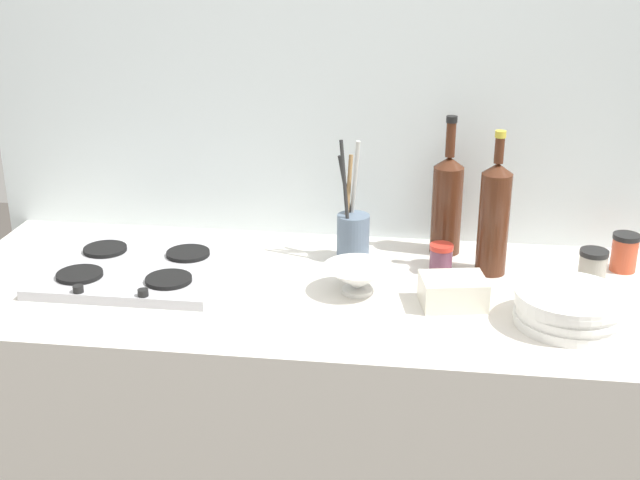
% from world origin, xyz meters
% --- Properties ---
extents(counter_block, '(1.80, 0.70, 0.90)m').
position_xyz_m(counter_block, '(0.00, 0.00, 0.45)').
color(counter_block, silver).
rests_on(counter_block, ground).
extents(backsplash_panel, '(1.90, 0.06, 2.30)m').
position_xyz_m(backsplash_panel, '(0.00, 0.38, 1.15)').
color(backsplash_panel, silver).
rests_on(backsplash_panel, ground).
extents(stovetop_hob, '(0.43, 0.36, 0.04)m').
position_xyz_m(stovetop_hob, '(-0.46, 0.02, 0.91)').
color(stovetop_hob, '#B2B2B7').
rests_on(stovetop_hob, counter_block).
extents(plate_stack, '(0.24, 0.24, 0.08)m').
position_xyz_m(plate_stack, '(0.55, -0.12, 0.94)').
color(plate_stack, white).
rests_on(plate_stack, counter_block).
extents(wine_bottle_leftmost, '(0.07, 0.07, 0.36)m').
position_xyz_m(wine_bottle_leftmost, '(0.40, 0.14, 1.04)').
color(wine_bottle_leftmost, '#472314').
rests_on(wine_bottle_leftmost, counter_block).
extents(wine_bottle_mid_left, '(0.08, 0.08, 0.36)m').
position_xyz_m(wine_bottle_mid_left, '(0.29, 0.27, 1.04)').
color(wine_bottle_mid_left, '#472314').
rests_on(wine_bottle_mid_left, counter_block).
extents(mixing_bowl, '(0.16, 0.16, 0.07)m').
position_xyz_m(mixing_bowl, '(0.09, -0.02, 0.94)').
color(mixing_bowl, white).
rests_on(mixing_bowl, counter_block).
extents(butter_dish, '(0.16, 0.13, 0.07)m').
position_xyz_m(butter_dish, '(0.31, -0.05, 0.93)').
color(butter_dish, silver).
rests_on(butter_dish, counter_block).
extents(utensil_crock, '(0.08, 0.08, 0.31)m').
position_xyz_m(utensil_crock, '(0.06, 0.18, 0.97)').
color(utensil_crock, slate).
rests_on(utensil_crock, counter_block).
extents(condiment_jar_front, '(0.07, 0.07, 0.10)m').
position_xyz_m(condiment_jar_front, '(0.73, 0.20, 0.95)').
color(condiment_jar_front, '#C64C2D').
rests_on(condiment_jar_front, counter_block).
extents(condiment_jar_rear, '(0.06, 0.06, 0.07)m').
position_xyz_m(condiment_jar_rear, '(0.28, 0.13, 0.94)').
color(condiment_jar_rear, '#66384C').
rests_on(condiment_jar_rear, counter_block).
extents(condiment_jar_spare, '(0.07, 0.07, 0.08)m').
position_xyz_m(condiment_jar_spare, '(0.64, 0.12, 0.94)').
color(condiment_jar_spare, '#9E998C').
rests_on(condiment_jar_spare, counter_block).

